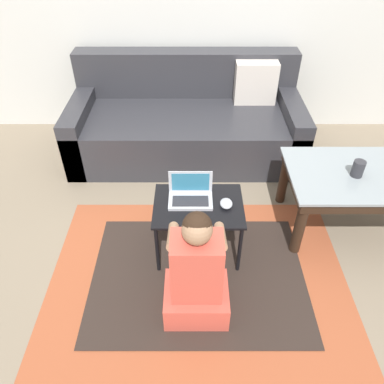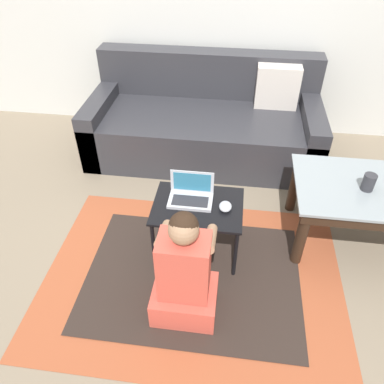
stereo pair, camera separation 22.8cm
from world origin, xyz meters
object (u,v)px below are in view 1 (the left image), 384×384
computer_mouse (227,204)px  laptop (191,196)px  couch (188,122)px  cup_on_table (359,169)px  laptop_desk (199,211)px  coffee_table (359,182)px  person_seated (197,276)px

computer_mouse → laptop: bearing=165.9°
couch → computer_mouse: (0.25, -1.26, 0.15)m
laptop → cup_on_table: laptop is taller
laptop_desk → laptop: (-0.05, 0.04, 0.08)m
coffee_table → computer_mouse: size_ratio=9.97×
laptop → person_seated: person_seated is taller
laptop_desk → cup_on_table: bearing=12.3°
laptop → computer_mouse: laptop is taller
laptop_desk → couch: bearing=93.7°
laptop_desk → cup_on_table: 1.06m
coffee_table → cup_on_table: (-0.05, -0.03, 0.13)m
coffee_table → cup_on_table: bearing=-152.3°
coffee_table → person_seated: (-1.09, -0.71, -0.08)m
laptop_desk → computer_mouse: size_ratio=5.75×
coffee_table → computer_mouse: 0.94m
computer_mouse → person_seated: bearing=-112.2°
computer_mouse → cup_on_table: cup_on_table is taller
laptop → person_seated: size_ratio=0.36×
couch → laptop_desk: (0.08, -1.25, 0.08)m
laptop_desk → cup_on_table: (1.02, 0.22, 0.16)m
couch → cup_on_table: couch is taller
person_seated → cup_on_table: (1.04, 0.68, 0.21)m
laptop_desk → cup_on_table: size_ratio=5.07×
person_seated → cup_on_table: person_seated is taller
computer_mouse → cup_on_table: bearing=15.3°
coffee_table → cup_on_table: 0.14m
coffee_table → laptop: (-1.12, -0.21, 0.05)m
couch → laptop_desk: 1.26m
laptop → computer_mouse: 0.22m
laptop_desk → person_seated: 0.46m
couch → cup_on_table: (1.10, -1.03, 0.24)m
couch → person_seated: couch is taller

